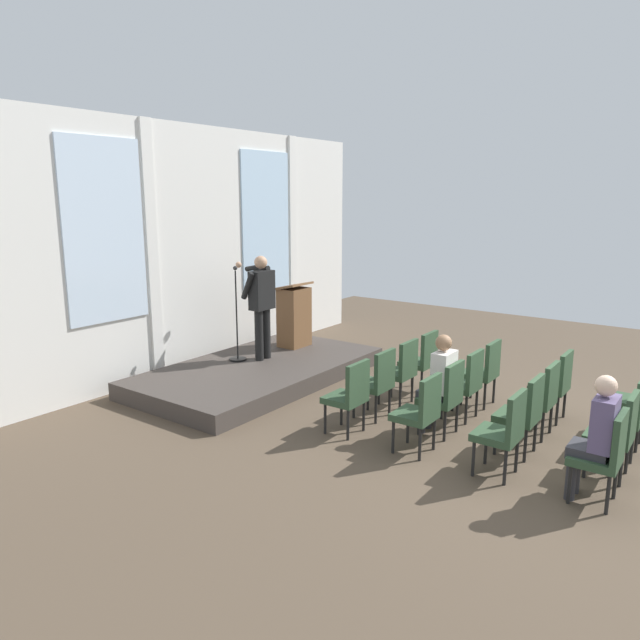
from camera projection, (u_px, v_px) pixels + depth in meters
The scene contains 24 objects.
ground_plane at pixel (549, 449), 6.89m from camera, with size 15.44×15.44×0.00m, color brown.
rear_partition at pixel (196, 248), 9.90m from camera, with size 8.72×0.14×4.06m.
stage_platform at pixel (260, 372), 9.48m from camera, with size 4.07×2.20×0.27m, color #3F3833.
speaker at pixel (261, 300), 9.53m from camera, with size 0.52×0.69×1.71m.
mic_stand at pixel (237, 340), 9.59m from camera, with size 0.28×0.28×1.55m.
lectern at pixel (294, 316), 10.46m from camera, with size 0.60×0.48×1.16m.
chair_r0_c0 at pixel (350, 393), 7.24m from camera, with size 0.46×0.44×0.94m.
chair_r0_c1 at pixel (377, 380), 7.76m from camera, with size 0.46×0.44×0.94m.
chair_r0_c2 at pixel (401, 368), 8.28m from camera, with size 0.46×0.44×0.94m.
chair_r0_c3 at pixel (422, 358), 8.80m from camera, with size 0.46×0.44×0.94m.
chair_r1_c0 at pixel (421, 409), 6.68m from camera, with size 0.46×0.44×0.94m.
chair_r1_c1 at pixel (445, 394), 7.20m from camera, with size 0.46×0.44×0.94m.
audience_r1_c1 at pixel (439, 379), 7.21m from camera, with size 0.36×0.39×1.27m.
chair_r1_c2 at pixel (466, 380), 7.72m from camera, with size 0.46×0.44×0.94m.
chair_r1_c3 at pixel (484, 369), 8.24m from camera, with size 0.46×0.44×0.94m.
chair_r2_c0 at pixel (504, 429), 6.13m from camera, with size 0.46×0.44×0.94m.
chair_r2_c1 at pixel (524, 410), 6.65m from camera, with size 0.46×0.44×0.94m.
chair_r2_c2 at pixel (541, 395), 7.17m from camera, with size 0.46×0.44×0.94m.
chair_r2_c3 at pixel (556, 381), 7.69m from camera, with size 0.46×0.44×0.94m.
chair_r3_c0 at pixel (605, 452), 5.57m from camera, with size 0.46×0.44×0.94m.
audience_r3_c0 at pixel (597, 432), 5.58m from camera, with size 0.36×0.39×1.28m.
chair_r3_c1 at pixel (618, 430), 6.09m from camera, with size 0.46×0.44×0.94m.
chair_r3_c2 at pixel (629, 412), 6.61m from camera, with size 0.46×0.44×0.94m.
chair_r3_c3 at pixel (638, 396), 7.13m from camera, with size 0.46×0.44×0.94m.
Camera 1 is at (-6.77, -1.61, 2.91)m, focal length 32.96 mm.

